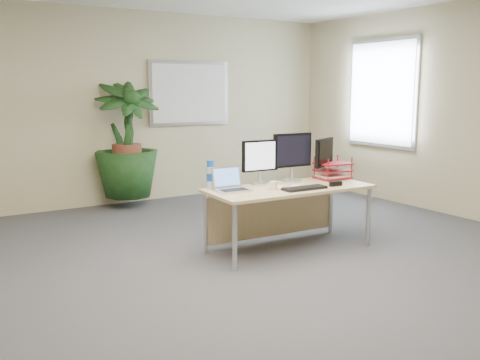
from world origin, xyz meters
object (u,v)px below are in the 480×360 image
desk (284,198)px  floor_plant (127,153)px  laptop (230,185)px  monitor_left (260,159)px  monitor_right (292,154)px

desk → floor_plant: bearing=104.6°
desk → floor_plant: floor_plant is taller
floor_plant → laptop: floor_plant is taller
laptop → floor_plant: bearing=92.1°
floor_plant → laptop: size_ratio=4.62×
monitor_left → laptop: size_ratio=1.41×
monitor_left → desk: bearing=-45.8°
desk → monitor_left: monitor_left is taller
desk → monitor_right: size_ratio=3.35×
desk → laptop: (-0.60, 0.06, 0.19)m
monitor_right → laptop: size_ratio=1.57×
monitor_left → laptop: monitor_left is taller
desk → floor_plant: (-0.70, 2.67, 0.24)m
monitor_right → laptop: bearing=-173.3°
monitor_left → monitor_right: (0.39, -0.02, 0.03)m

